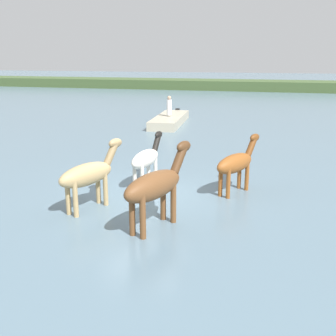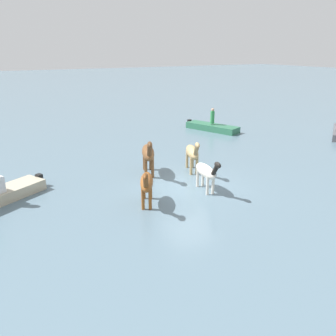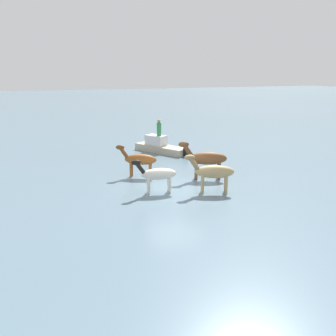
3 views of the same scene
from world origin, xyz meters
name	(u,v)px [view 1 (image 1 of 3)]	position (x,y,z in m)	size (l,w,h in m)	color
ground_plane	(144,194)	(0.00, 0.00, 0.00)	(200.31, 200.31, 0.00)	slate
distant_shoreline	(247,90)	(0.00, 42.62, 0.00)	(180.28, 6.00, 2.40)	#3F552D
horse_dark_mare	(156,185)	(1.09, -2.32, 1.12)	(1.36, 2.58, 2.04)	brown
horse_rear_stallion	(146,159)	(-0.21, 0.92, 0.93)	(0.74, 2.18, 1.68)	silver
horse_dun_straggler	(89,174)	(-1.09, -1.57, 1.03)	(1.24, 2.36, 1.86)	tan
horse_pinto_flank	(236,163)	(2.75, 0.93, 0.97)	(1.36, 2.17, 1.76)	brown
boat_dinghy_port	(170,121)	(-2.71, 13.46, 0.19)	(2.08, 6.16, 0.78)	#B7AD93
person_watcher_seated	(169,106)	(-2.68, 13.21, 1.18)	(0.32, 0.32, 1.19)	silver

